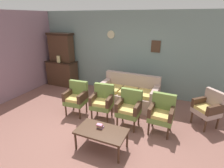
{
  "coord_description": "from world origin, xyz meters",
  "views": [
    {
      "loc": [
        1.85,
        -2.99,
        2.52
      ],
      "look_at": [
        0.12,
        1.01,
        0.85
      ],
      "focal_mm": 28.44,
      "sensor_mm": 36.0,
      "label": 1
    }
  ],
  "objects_px": {
    "side_cabinet": "(62,73)",
    "armchair_near_couch_end": "(129,107)",
    "book_stack_on_table": "(100,126)",
    "vase_on_cabinet": "(58,59)",
    "armchair_row_middle": "(76,97)",
    "wingback_chair_by_fireplace": "(208,107)",
    "armchair_near_cabinet": "(102,100)",
    "floral_couch": "(129,95)",
    "armchair_by_doorway": "(162,112)",
    "floor_vase_by_wall": "(220,104)",
    "coffee_table": "(101,132)"
  },
  "relations": [
    {
      "from": "side_cabinet",
      "to": "armchair_near_couch_end",
      "type": "distance_m",
      "value": 3.65
    },
    {
      "from": "armchair_near_couch_end",
      "to": "book_stack_on_table",
      "type": "xyz_separation_m",
      "value": [
        -0.31,
        -0.93,
        -0.04
      ]
    },
    {
      "from": "armchair_near_couch_end",
      "to": "vase_on_cabinet",
      "type": "bearing_deg",
      "value": 155.51
    },
    {
      "from": "vase_on_cabinet",
      "to": "armchair_row_middle",
      "type": "relative_size",
      "value": 0.27
    },
    {
      "from": "armchair_row_middle",
      "to": "vase_on_cabinet",
      "type": "bearing_deg",
      "value": 139.52
    },
    {
      "from": "wingback_chair_by_fireplace",
      "to": "book_stack_on_table",
      "type": "distance_m",
      "value": 2.64
    },
    {
      "from": "book_stack_on_table",
      "to": "wingback_chair_by_fireplace",
      "type": "bearing_deg",
      "value": 39.35
    },
    {
      "from": "vase_on_cabinet",
      "to": "armchair_near_cabinet",
      "type": "relative_size",
      "value": 0.27
    },
    {
      "from": "floral_couch",
      "to": "armchair_by_doorway",
      "type": "bearing_deg",
      "value": -42.24
    },
    {
      "from": "armchair_near_cabinet",
      "to": "armchair_near_couch_end",
      "type": "relative_size",
      "value": 1.0
    },
    {
      "from": "floral_couch",
      "to": "book_stack_on_table",
      "type": "height_order",
      "value": "floral_couch"
    },
    {
      "from": "armchair_near_couch_end",
      "to": "wingback_chair_by_fireplace",
      "type": "distance_m",
      "value": 1.88
    },
    {
      "from": "armchair_by_doorway",
      "to": "floor_vase_by_wall",
      "type": "distance_m",
      "value": 2.03
    },
    {
      "from": "armchair_by_doorway",
      "to": "floor_vase_by_wall",
      "type": "bearing_deg",
      "value": 47.52
    },
    {
      "from": "armchair_near_couch_end",
      "to": "book_stack_on_table",
      "type": "distance_m",
      "value": 0.98
    },
    {
      "from": "armchair_near_cabinet",
      "to": "wingback_chair_by_fireplace",
      "type": "relative_size",
      "value": 1.0
    },
    {
      "from": "armchair_near_couch_end",
      "to": "floor_vase_by_wall",
      "type": "xyz_separation_m",
      "value": [
        2.11,
        1.54,
        -0.22
      ]
    },
    {
      "from": "side_cabinet",
      "to": "armchair_row_middle",
      "type": "xyz_separation_m",
      "value": [
        1.77,
        -1.66,
        0.03
      ]
    },
    {
      "from": "side_cabinet",
      "to": "armchair_by_doorway",
      "type": "distance_m",
      "value": 4.31
    },
    {
      "from": "floral_couch",
      "to": "coffee_table",
      "type": "bearing_deg",
      "value": -87.13
    },
    {
      "from": "armchair_row_middle",
      "to": "coffee_table",
      "type": "xyz_separation_m",
      "value": [
        1.24,
        -0.98,
        -0.12
      ]
    },
    {
      "from": "wingback_chair_by_fireplace",
      "to": "floor_vase_by_wall",
      "type": "relative_size",
      "value": 1.59
    },
    {
      "from": "coffee_table",
      "to": "vase_on_cabinet",
      "type": "bearing_deg",
      "value": 140.43
    },
    {
      "from": "armchair_row_middle",
      "to": "armchair_by_doorway",
      "type": "bearing_deg",
      "value": 1.78
    },
    {
      "from": "vase_on_cabinet",
      "to": "floral_couch",
      "type": "xyz_separation_m",
      "value": [
        2.87,
        -0.42,
        -0.72
      ]
    },
    {
      "from": "side_cabinet",
      "to": "coffee_table",
      "type": "xyz_separation_m",
      "value": [
        3.01,
        -2.63,
        -0.09
      ]
    },
    {
      "from": "side_cabinet",
      "to": "armchair_near_cabinet",
      "type": "distance_m",
      "value": 2.97
    },
    {
      "from": "coffee_table",
      "to": "book_stack_on_table",
      "type": "distance_m",
      "value": 0.13
    },
    {
      "from": "armchair_near_couch_end",
      "to": "coffee_table",
      "type": "bearing_deg",
      "value": -103.82
    },
    {
      "from": "vase_on_cabinet",
      "to": "armchair_near_couch_end",
      "type": "distance_m",
      "value": 3.58
    },
    {
      "from": "armchair_by_doorway",
      "to": "book_stack_on_table",
      "type": "height_order",
      "value": "armchair_by_doorway"
    },
    {
      "from": "coffee_table",
      "to": "armchair_near_cabinet",
      "type": "bearing_deg",
      "value": 115.38
    },
    {
      "from": "wingback_chair_by_fireplace",
      "to": "coffee_table",
      "type": "relative_size",
      "value": 0.9
    },
    {
      "from": "floral_couch",
      "to": "armchair_near_cabinet",
      "type": "relative_size",
      "value": 1.9
    },
    {
      "from": "floral_couch",
      "to": "book_stack_on_table",
      "type": "bearing_deg",
      "value": -88.94
    },
    {
      "from": "armchair_by_doorway",
      "to": "floor_vase_by_wall",
      "type": "relative_size",
      "value": 1.59
    },
    {
      "from": "vase_on_cabinet",
      "to": "coffee_table",
      "type": "relative_size",
      "value": 0.24
    },
    {
      "from": "wingback_chair_by_fireplace",
      "to": "armchair_near_couch_end",
      "type": "bearing_deg",
      "value": -156.62
    },
    {
      "from": "armchair_near_cabinet",
      "to": "floor_vase_by_wall",
      "type": "xyz_separation_m",
      "value": [
        2.85,
        1.48,
        -0.22
      ]
    },
    {
      "from": "side_cabinet",
      "to": "coffee_table",
      "type": "relative_size",
      "value": 1.16
    },
    {
      "from": "vase_on_cabinet",
      "to": "floor_vase_by_wall",
      "type": "distance_m",
      "value": 5.39
    },
    {
      "from": "wingback_chair_by_fireplace",
      "to": "armchair_row_middle",
      "type": "bearing_deg",
      "value": -166.66
    },
    {
      "from": "armchair_near_cabinet",
      "to": "book_stack_on_table",
      "type": "distance_m",
      "value": 1.08
    },
    {
      "from": "floral_couch",
      "to": "armchair_by_doorway",
      "type": "relative_size",
      "value": 1.9
    },
    {
      "from": "vase_on_cabinet",
      "to": "armchair_near_couch_end",
      "type": "xyz_separation_m",
      "value": [
        3.22,
        -1.47,
        -0.55
      ]
    },
    {
      "from": "coffee_table",
      "to": "armchair_row_middle",
      "type": "bearing_deg",
      "value": 141.74
    },
    {
      "from": "armchair_row_middle",
      "to": "armchair_near_cabinet",
      "type": "height_order",
      "value": "same"
    },
    {
      "from": "side_cabinet",
      "to": "coffee_table",
      "type": "height_order",
      "value": "side_cabinet"
    },
    {
      "from": "wingback_chair_by_fireplace",
      "to": "book_stack_on_table",
      "type": "relative_size",
      "value": 7.02
    },
    {
      "from": "vase_on_cabinet",
      "to": "coffee_table",
      "type": "xyz_separation_m",
      "value": [
        2.98,
        -2.46,
        -0.67
      ]
    }
  ]
}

